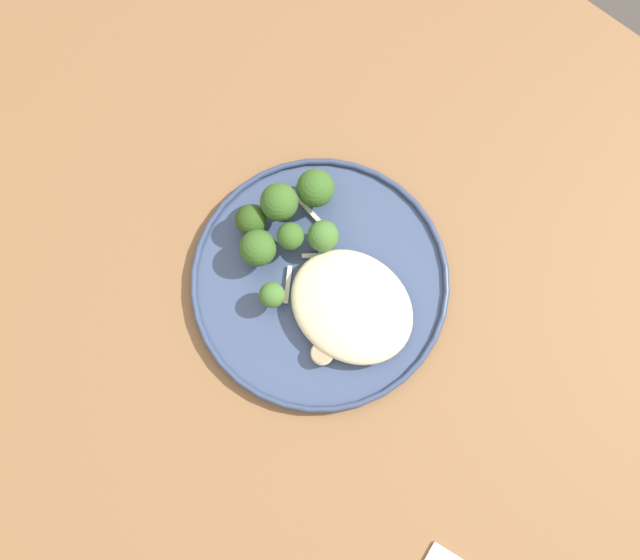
# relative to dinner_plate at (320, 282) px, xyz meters

# --- Properties ---
(ground) EXTENTS (6.00, 6.00, 0.00)m
(ground) POSITION_rel_dinner_plate_xyz_m (-0.04, 0.02, -0.75)
(ground) COLOR #47423D
(wooden_dining_table) EXTENTS (1.40, 1.00, 0.74)m
(wooden_dining_table) POSITION_rel_dinner_plate_xyz_m (-0.04, 0.02, -0.09)
(wooden_dining_table) COLOR brown
(wooden_dining_table) RESTS_ON ground
(dinner_plate) EXTENTS (0.29, 0.29, 0.02)m
(dinner_plate) POSITION_rel_dinner_plate_xyz_m (0.00, 0.00, 0.00)
(dinner_plate) COLOR #38476B
(dinner_plate) RESTS_ON wooden_dining_table
(noodle_bed) EXTENTS (0.14, 0.12, 0.03)m
(noodle_bed) POSITION_rel_dinner_plate_xyz_m (-0.05, 0.00, 0.02)
(noodle_bed) COLOR beige
(noodle_bed) RESTS_ON dinner_plate
(seared_scallop_tilted_round) EXTENTS (0.03, 0.03, 0.01)m
(seared_scallop_tilted_round) POSITION_rel_dinner_plate_xyz_m (-0.02, 0.00, 0.01)
(seared_scallop_tilted_round) COLOR beige
(seared_scallop_tilted_round) RESTS_ON dinner_plate
(seared_scallop_large_seared) EXTENTS (0.03, 0.03, 0.01)m
(seared_scallop_large_seared) POSITION_rel_dinner_plate_xyz_m (-0.05, 0.06, 0.01)
(seared_scallop_large_seared) COLOR beige
(seared_scallop_large_seared) RESTS_ON dinner_plate
(seared_scallop_center_golden) EXTENTS (0.03, 0.03, 0.01)m
(seared_scallop_center_golden) POSITION_rel_dinner_plate_xyz_m (-0.07, 0.01, 0.01)
(seared_scallop_center_golden) COLOR #E5C689
(seared_scallop_center_golden) RESTS_ON dinner_plate
(seared_scallop_right_edge) EXTENTS (0.03, 0.03, 0.02)m
(seared_scallop_right_edge) POSITION_rel_dinner_plate_xyz_m (-0.07, -0.02, 0.01)
(seared_scallop_right_edge) COLOR #DBB77A
(seared_scallop_right_edge) RESTS_ON dinner_plate
(seared_scallop_on_noodles) EXTENTS (0.03, 0.03, 0.01)m
(seared_scallop_on_noodles) POSITION_rel_dinner_plate_xyz_m (-0.00, -0.02, 0.01)
(seared_scallop_on_noodles) COLOR beige
(seared_scallop_on_noodles) RESTS_ON dinner_plate
(seared_scallop_half_hidden) EXTENTS (0.03, 0.03, 0.01)m
(seared_scallop_half_hidden) POSITION_rel_dinner_plate_xyz_m (-0.04, 0.00, 0.01)
(seared_scallop_half_hidden) COLOR #DBB77A
(seared_scallop_half_hidden) RESTS_ON dinner_plate
(seared_scallop_front_small) EXTENTS (0.03, 0.03, 0.01)m
(seared_scallop_front_small) POSITION_rel_dinner_plate_xyz_m (-0.08, 0.03, 0.01)
(seared_scallop_front_small) COLOR #DBB77A
(seared_scallop_front_small) RESTS_ON dinner_plate
(broccoli_floret_split_head) EXTENTS (0.03, 0.03, 0.05)m
(broccoli_floret_split_head) POSITION_rel_dinner_plate_xyz_m (0.03, -0.04, 0.03)
(broccoli_floret_split_head) COLOR #89A356
(broccoli_floret_split_head) RESTS_ON dinner_plate
(broccoli_floret_beside_noodles) EXTENTS (0.03, 0.03, 0.05)m
(broccoli_floret_beside_noodles) POSITION_rel_dinner_plate_xyz_m (0.05, -0.01, 0.03)
(broccoli_floret_beside_noodles) COLOR #7A994C
(broccoli_floret_beside_noodles) RESTS_ON dinner_plate
(broccoli_floret_tall_stalk) EXTENTS (0.04, 0.04, 0.05)m
(broccoli_floret_tall_stalk) POSITION_rel_dinner_plate_xyz_m (0.07, 0.02, 0.03)
(broccoli_floret_tall_stalk) COLOR #89A356
(broccoli_floret_tall_stalk) RESTS_ON dinner_plate
(broccoli_floret_left_leaning) EXTENTS (0.04, 0.04, 0.06)m
(broccoli_floret_left_leaning) POSITION_rel_dinner_plate_xyz_m (0.08, -0.03, 0.04)
(broccoli_floret_left_leaning) COLOR #7A994C
(broccoli_floret_left_leaning) RESTS_ON dinner_plate
(broccoli_floret_center_pile) EXTENTS (0.03, 0.03, 0.05)m
(broccoli_floret_center_pile) POSITION_rel_dinner_plate_xyz_m (0.10, -0.00, 0.03)
(broccoli_floret_center_pile) COLOR #89A356
(broccoli_floret_center_pile) RESTS_ON dinner_plate
(broccoli_floret_small_sprig) EXTENTS (0.04, 0.04, 0.06)m
(broccoli_floret_small_sprig) POSITION_rel_dinner_plate_xyz_m (0.07, -0.07, 0.03)
(broccoli_floret_small_sprig) COLOR #89A356
(broccoli_floret_small_sprig) RESTS_ON dinner_plate
(broccoli_floret_right_tilted) EXTENTS (0.03, 0.03, 0.04)m
(broccoli_floret_right_tilted) POSITION_rel_dinner_plate_xyz_m (0.03, 0.05, 0.03)
(broccoli_floret_right_tilted) COLOR #89A356
(broccoli_floret_right_tilted) RESTS_ON dinner_plate
(onion_sliver_long_sliver) EXTENTS (0.03, 0.04, 0.00)m
(onion_sliver_long_sliver) POSITION_rel_dinner_plate_xyz_m (0.03, 0.03, 0.01)
(onion_sliver_long_sliver) COLOR silver
(onion_sliver_long_sliver) RESTS_ON dinner_plate
(onion_sliver_short_strip) EXTENTS (0.05, 0.01, 0.00)m
(onion_sliver_short_strip) POSITION_rel_dinner_plate_xyz_m (0.06, -0.06, 0.01)
(onion_sliver_short_strip) COLOR silver
(onion_sliver_short_strip) RESTS_ON dinner_plate
(onion_sliver_pale_crescent) EXTENTS (0.04, 0.02, 0.00)m
(onion_sliver_pale_crescent) POSITION_rel_dinner_plate_xyz_m (0.00, 0.00, 0.01)
(onion_sliver_pale_crescent) COLOR silver
(onion_sliver_pale_crescent) RESTS_ON dinner_plate
(onion_sliver_curled_piece) EXTENTS (0.05, 0.04, 0.00)m
(onion_sliver_curled_piece) POSITION_rel_dinner_plate_xyz_m (0.01, -0.03, 0.01)
(onion_sliver_curled_piece) COLOR silver
(onion_sliver_curled_piece) RESTS_ON dinner_plate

